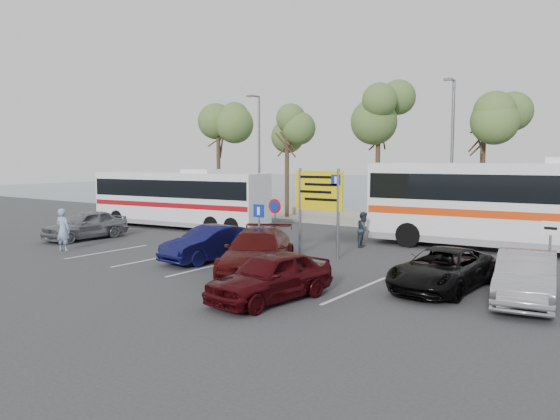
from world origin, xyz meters
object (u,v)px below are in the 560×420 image
Objects in this scene: coach_bus_right at (523,208)px; car_red at (271,276)px; direction_sign at (319,197)px; car_silver_a at (85,225)px; street_lamp_right at (452,147)px; suv_black at (442,269)px; pedestrian_near at (63,230)px; car_blue at (211,243)px; car_silver_b at (526,278)px; car_maroon at (258,252)px; coach_bus_left at (179,201)px; street_lamp_left at (258,150)px; pedestrian_far at (364,229)px.

car_red is (-4.00, -12.73, -1.19)m from coach_bus_right.
car_silver_a is at bearing -168.06° from direction_sign.
suv_black is at bearing -72.83° from street_lamp_right.
car_silver_a is at bearing -63.38° from pedestrian_near.
car_red reaches higher than car_blue.
car_silver_a reaches higher than car_red.
car_silver_a is at bearing -137.36° from street_lamp_right.
direction_sign is 7.36m from car_red.
car_red is 0.95× the size of car_silver_b.
coach_bus_right is 3.24× the size of car_red.
direction_sign is at bearing 152.42° from car_silver_b.
car_silver_b is at bearing -18.53° from car_maroon.
car_silver_a is 0.99× the size of car_silver_b.
suv_black is (6.00, -2.62, -1.80)m from direction_sign.
coach_bus_left reaches higher than car_blue.
suv_black is at bearing -37.29° from street_lamp_left.
car_silver_a is 8.98m from car_blue.
suv_black is (4.00, -12.95, -3.97)m from street_lamp_right.
suv_black is at bearing -18.86° from coach_bus_left.
car_silver_b is at bearing -64.02° from street_lamp_right.
street_lamp_right is 4.32× the size of pedestrian_near.
pedestrian_far is (-5.61, 5.93, 0.17)m from suv_black.
street_lamp_right is at bearing 76.08° from car_blue.
street_lamp_right reaches higher than coach_bus_right.
car_silver_a is at bearing 102.27° from pedestrian_far.
coach_bus_left is 18.36m from suv_black.
pedestrian_far is (11.74, 0.00, -0.78)m from coach_bus_left.
direction_sign is at bearing 63.02° from car_maroon.
pedestrian_near is (-11.73, -15.52, -3.67)m from street_lamp_right.
pedestrian_near reaches higher than pedestrian_far.
pedestrian_near is (-9.73, -5.20, -1.50)m from direction_sign.
car_maroon is at bearing -97.92° from street_lamp_right.
car_blue is at bearing 172.77° from car_silver_b.
direction_sign reaches higher than car_maroon.
coach_bus_left reaches higher than car_silver_b.
pedestrian_far is (3.39, 6.48, 0.11)m from car_blue.
pedestrian_near is at bearing -127.07° from street_lamp_right.
car_red is at bearing -127.32° from suv_black.
coach_bus_left is 6.98× the size of pedestrian_far.
coach_bus_left is at bearing 164.49° from suv_black.
car_blue is (8.00, -13.50, -3.92)m from street_lamp_left.
car_red is 2.20× the size of pedestrian_near.
pedestrian_near is (-6.73, -2.02, 0.25)m from car_blue.
car_silver_a is (-11.96, -2.53, -1.71)m from direction_sign.
direction_sign is 12.34m from car_silver_a.
direction_sign is 0.87× the size of car_blue.
street_lamp_right reaches higher than direction_sign.
car_silver_b is (11.40, 0.36, 0.02)m from car_blue.
street_lamp_right is 19.36m from car_silver_a.
car_maroon is 3.64m from car_red.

